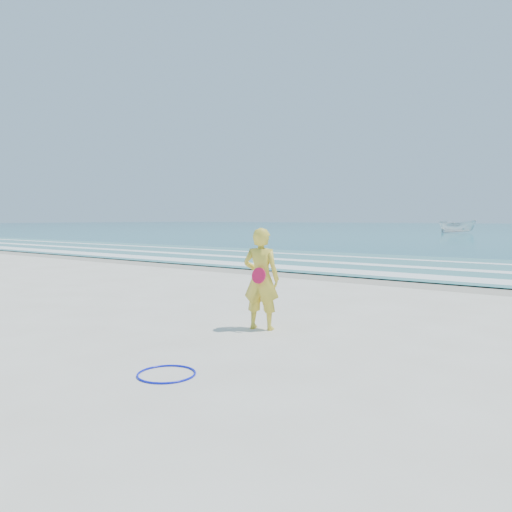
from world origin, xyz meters
The scene contains 9 objects.
ground centered at (0.00, 0.00, 0.00)m, with size 400.00×400.00×0.00m, color silver.
wet_sand centered at (0.00, 9.00, 0.00)m, with size 400.00×2.40×0.00m, color #B2A893.
shallow centered at (0.00, 14.00, 0.04)m, with size 400.00×10.00×0.01m, color #59B7AD.
foam_near centered at (0.00, 10.30, 0.05)m, with size 400.00×1.40×0.01m, color white.
foam_mid centered at (0.00, 13.20, 0.05)m, with size 400.00×0.90×0.01m, color white.
foam_far centered at (0.00, 16.50, 0.05)m, with size 400.00×0.60×0.01m, color white.
hoop centered at (2.84, -1.38, 0.01)m, with size 0.71×0.71×0.03m, color #0B14C7.
boat centered at (-9.87, 60.86, 0.89)m, with size 1.66×4.40×1.70m, color white.
woman centered at (2.29, 1.34, 0.87)m, with size 0.72×0.57×1.73m.
Camera 1 is at (7.21, -5.48, 1.89)m, focal length 35.00 mm.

